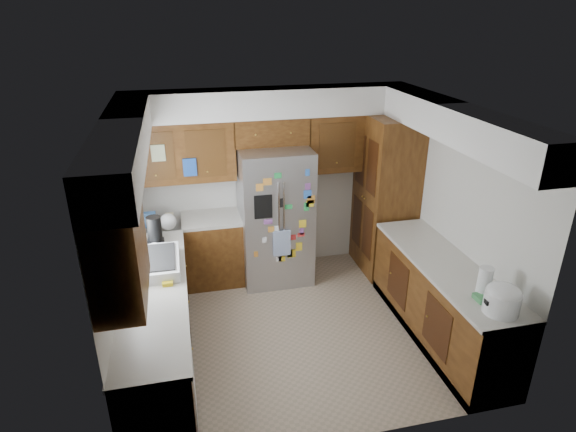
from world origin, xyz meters
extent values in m
plane|color=tan|center=(0.00, 0.00, 0.00)|extent=(3.60, 3.60, 0.00)
cube|color=beige|center=(0.00, 1.60, 1.25)|extent=(3.60, 0.04, 2.50)
cube|color=beige|center=(-1.80, 0.00, 1.25)|extent=(0.04, 3.20, 2.50)
cube|color=beige|center=(1.80, 0.00, 1.25)|extent=(0.04, 3.20, 2.50)
cube|color=beige|center=(0.00, -1.60, 1.25)|extent=(3.60, 0.04, 2.50)
cube|color=white|center=(0.00, 0.00, 2.51)|extent=(3.60, 3.20, 0.02)
cube|color=white|center=(0.00, 1.41, 2.33)|extent=(3.60, 0.38, 0.35)
cube|color=white|center=(-1.61, 0.00, 2.33)|extent=(0.38, 3.20, 0.35)
cube|color=white|center=(1.61, 0.00, 2.33)|extent=(0.38, 3.20, 0.35)
cube|color=#3D200B|center=(-1.14, 1.43, 1.77)|extent=(1.33, 0.34, 0.75)
cube|color=#3D200B|center=(1.14, 1.43, 1.77)|extent=(1.33, 0.34, 0.75)
cube|color=#3D200B|center=(-1.63, -1.15, 1.77)|extent=(0.34, 0.85, 0.75)
cube|color=white|center=(-1.79, 0.10, 1.60)|extent=(0.02, 0.90, 1.05)
cube|color=white|center=(-1.75, 0.10, 1.60)|extent=(0.01, 1.02, 1.15)
cube|color=#1B49A1|center=(-1.03, 1.24, 1.62)|extent=(0.16, 0.02, 0.22)
cube|color=beige|center=(-1.39, 1.24, 1.82)|extent=(0.16, 0.02, 0.20)
cube|color=#3D200B|center=(-1.50, -0.30, 0.44)|extent=(0.60, 2.60, 0.88)
cube|color=#3D200B|center=(-0.83, 1.30, 0.44)|extent=(0.75, 0.60, 0.88)
cube|color=beige|center=(-1.50, -0.30, 0.90)|extent=(0.63, 2.60, 0.04)
cube|color=beige|center=(-0.83, 1.30, 0.90)|extent=(0.75, 0.60, 0.04)
cube|color=black|center=(-1.50, -0.30, 0.05)|extent=(0.60, 2.60, 0.10)
cube|color=silver|center=(-1.19, -1.15, 0.46)|extent=(0.01, 0.58, 0.80)
cube|color=#3D200B|center=(1.50, -0.47, 0.44)|extent=(0.60, 2.25, 0.88)
cube|color=beige|center=(1.50, -0.47, 0.90)|extent=(0.63, 2.25, 0.04)
cube|color=black|center=(1.50, -0.47, 0.05)|extent=(0.60, 2.25, 0.10)
cube|color=#3D200B|center=(1.50, 1.15, 1.07)|extent=(0.60, 0.90, 2.15)
cube|color=#9C9BA0|center=(0.00, 1.21, 0.90)|extent=(0.90, 0.75, 1.80)
cylinder|color=silver|center=(-0.03, 0.82, 1.05)|extent=(0.02, 0.02, 0.90)
cylinder|color=silver|center=(0.03, 0.82, 1.05)|extent=(0.02, 0.02, 0.90)
cube|color=black|center=(-0.22, 0.83, 1.20)|extent=(0.22, 0.01, 0.30)
cube|color=white|center=(0.00, 0.80, 0.70)|extent=(0.22, 0.01, 0.34)
cube|color=blue|center=(0.33, 0.82, 1.31)|extent=(0.10, 0.00, 0.11)
cube|color=green|center=(0.32, 0.82, 1.15)|extent=(0.06, 0.00, 0.11)
cube|color=#8C4C99|center=(0.26, 0.82, 0.83)|extent=(0.05, 0.00, 0.09)
cube|color=orange|center=(-0.26, 0.82, 1.45)|extent=(0.09, 0.00, 0.09)
cube|color=green|center=(-0.04, 0.82, 1.58)|extent=(0.09, 0.00, 0.07)
cube|color=orange|center=(0.37, 0.82, 1.24)|extent=(0.10, 0.00, 0.10)
cube|color=black|center=(0.00, 0.82, 1.23)|extent=(0.06, 0.00, 0.12)
cube|color=orange|center=(-0.16, 0.82, 1.51)|extent=(0.10, 0.00, 0.09)
cube|color=yellow|center=(0.00, 0.82, 0.47)|extent=(0.09, 0.00, 0.07)
cube|color=yellow|center=(0.13, 0.82, 0.53)|extent=(0.11, 0.00, 0.11)
cube|color=yellow|center=(0.23, 0.82, 0.61)|extent=(0.08, 0.00, 0.11)
cube|color=#8C4C99|center=(-0.16, 0.82, 1.00)|extent=(0.11, 0.00, 0.06)
cube|color=yellow|center=(0.36, 0.82, 1.19)|extent=(0.10, 0.00, 0.09)
cube|color=white|center=(-0.04, 0.82, 0.47)|extent=(0.07, 0.00, 0.08)
cube|color=white|center=(-0.21, 0.82, 0.76)|extent=(0.06, 0.00, 0.07)
cube|color=orange|center=(-0.13, 0.82, 0.89)|extent=(0.08, 0.00, 0.08)
cube|color=red|center=(0.25, 0.82, 0.78)|extent=(0.09, 0.00, 0.05)
cube|color=yellow|center=(0.27, 0.82, 0.93)|extent=(0.09, 0.00, 0.10)
cube|color=blue|center=(0.32, 0.82, 1.59)|extent=(0.05, 0.00, 0.08)
cube|color=orange|center=(-0.33, 0.82, 0.57)|extent=(0.05, 0.00, 0.08)
cube|color=red|center=(0.15, 0.82, 0.75)|extent=(0.08, 0.00, 0.07)
cube|color=white|center=(-0.06, 0.82, 0.87)|extent=(0.05, 0.00, 0.12)
cube|color=green|center=(0.11, 0.82, 0.53)|extent=(0.06, 0.00, 0.10)
cube|color=green|center=(0.09, 0.82, 1.17)|extent=(0.09, 0.00, 0.06)
cube|color=#8C4C99|center=(0.33, 0.82, 1.41)|extent=(0.07, 0.00, 0.08)
cube|color=#3D200B|center=(0.00, 1.43, 1.98)|extent=(0.96, 0.34, 0.35)
sphere|color=#112CB8|center=(-0.30, 1.38, 2.30)|extent=(0.30, 0.30, 0.30)
cylinder|color=black|center=(0.28, 1.44, 2.24)|extent=(0.30, 0.30, 0.17)
ellipsoid|color=#333338|center=(0.28, 1.44, 2.32)|extent=(0.28, 0.28, 0.12)
cube|color=silver|center=(-1.50, 0.10, 0.98)|extent=(0.52, 0.70, 0.12)
cube|color=black|center=(-1.50, 0.10, 1.04)|extent=(0.44, 0.60, 0.02)
cylinder|color=silver|center=(-1.70, 0.10, 1.14)|extent=(0.02, 0.02, 0.30)
cylinder|color=silver|center=(-1.64, 0.10, 1.27)|extent=(0.16, 0.02, 0.02)
cube|color=yellow|center=(-1.36, -0.21, 0.94)|extent=(0.10, 0.18, 0.04)
cube|color=black|center=(-1.48, 0.57, 0.97)|extent=(0.18, 0.14, 0.10)
cylinder|color=black|center=(-1.48, 0.57, 1.16)|extent=(0.16, 0.16, 0.28)
cylinder|color=#9C9BA0|center=(-1.50, 0.77, 1.02)|extent=(0.14, 0.14, 0.20)
sphere|color=silver|center=(-1.35, 1.05, 1.02)|extent=(0.20, 0.20, 0.20)
cube|color=#3F72B2|center=(-1.56, 1.19, 1.01)|extent=(0.14, 0.10, 0.18)
cube|color=#BFB28C|center=(-1.33, 1.21, 0.99)|extent=(0.10, 0.08, 0.14)
cylinder|color=silver|center=(-1.50, 0.45, 0.98)|extent=(0.08, 0.08, 0.11)
cylinder|color=white|center=(1.50, -1.38, 1.02)|extent=(0.31, 0.31, 0.21)
ellipsoid|color=white|center=(1.50, -1.38, 1.13)|extent=(0.30, 0.30, 0.13)
cube|color=black|center=(1.36, -1.38, 1.04)|extent=(0.04, 0.06, 0.04)
cylinder|color=white|center=(1.51, -1.10, 1.07)|extent=(0.13, 0.13, 0.29)
camera|label=1|loc=(-1.13, -4.43, 3.39)|focal=30.00mm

